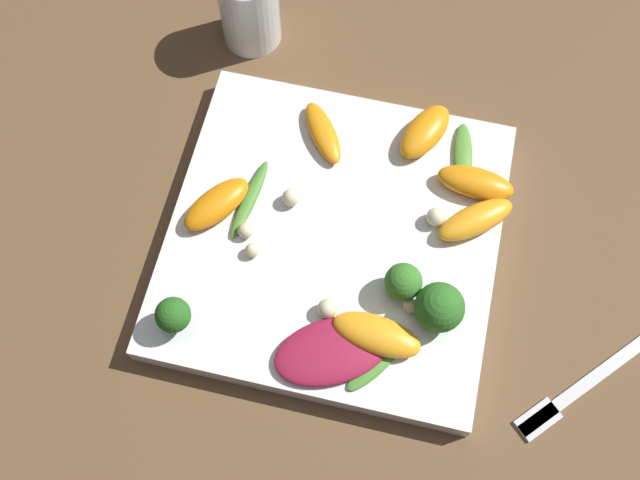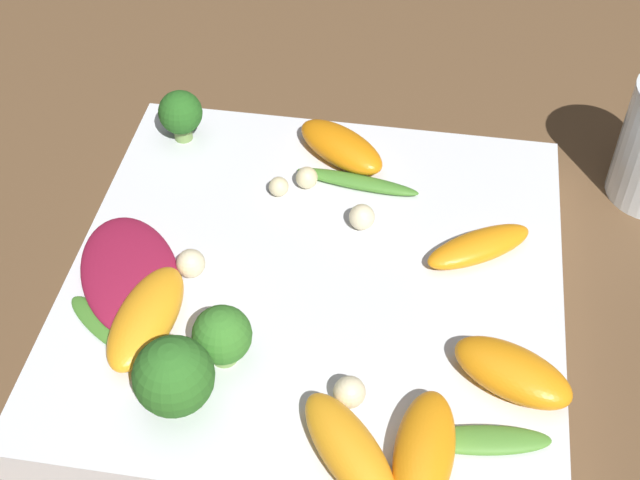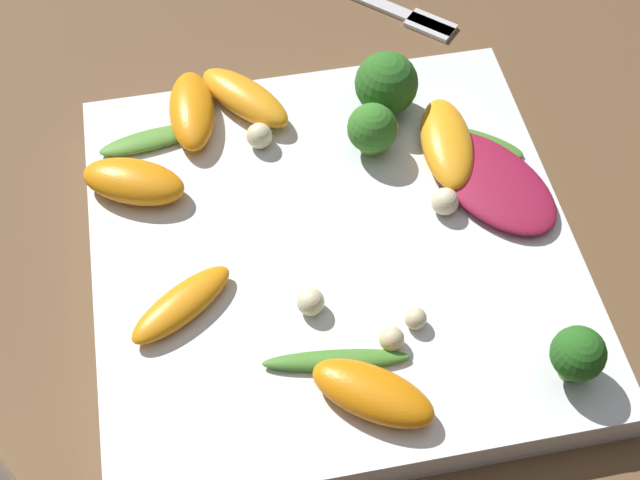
# 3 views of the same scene
# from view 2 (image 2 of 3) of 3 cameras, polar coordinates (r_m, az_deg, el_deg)

# --- Properties ---
(ground_plane) EXTENTS (2.40, 2.40, 0.00)m
(ground_plane) POSITION_cam_2_polar(r_m,az_deg,el_deg) (0.56, -0.29, -3.94)
(ground_plane) COLOR brown
(plate) EXTENTS (0.30, 0.30, 0.03)m
(plate) POSITION_cam_2_polar(r_m,az_deg,el_deg) (0.55, -0.30, -3.09)
(plate) COLOR white
(plate) RESTS_ON ground_plane
(radicchio_leaf_0) EXTENTS (0.12, 0.10, 0.01)m
(radicchio_leaf_0) POSITION_cam_2_polar(r_m,az_deg,el_deg) (0.55, -12.06, -2.17)
(radicchio_leaf_0) COLOR maroon
(radicchio_leaf_0) RESTS_ON plate
(orange_segment_0) EXTENTS (0.07, 0.08, 0.02)m
(orange_segment_0) POSITION_cam_2_polar(r_m,az_deg,el_deg) (0.62, 1.43, 5.99)
(orange_segment_0) COLOR orange
(orange_segment_0) RESTS_ON plate
(orange_segment_1) EXTENTS (0.08, 0.04, 0.02)m
(orange_segment_1) POSITION_cam_2_polar(r_m,az_deg,el_deg) (0.52, -11.06, -4.89)
(orange_segment_1) COLOR orange
(orange_segment_1) RESTS_ON plate
(orange_segment_2) EXTENTS (0.08, 0.07, 0.02)m
(orange_segment_2) POSITION_cam_2_polar(r_m,az_deg,el_deg) (0.46, 1.88, -13.28)
(orange_segment_2) COLOR orange
(orange_segment_2) RESTS_ON plate
(orange_segment_3) EXTENTS (0.06, 0.07, 0.01)m
(orange_segment_3) POSITION_cam_2_polar(r_m,az_deg,el_deg) (0.56, 10.13, -0.41)
(orange_segment_3) COLOR orange
(orange_segment_3) RESTS_ON plate
(orange_segment_4) EXTENTS (0.06, 0.08, 0.02)m
(orange_segment_4) POSITION_cam_2_polar(r_m,az_deg,el_deg) (0.50, 12.21, -8.27)
(orange_segment_4) COLOR orange
(orange_segment_4) RESTS_ON plate
(orange_segment_5) EXTENTS (0.07, 0.03, 0.02)m
(orange_segment_5) POSITION_cam_2_polar(r_m,az_deg,el_deg) (0.46, 6.70, -13.22)
(orange_segment_5) COLOR orange
(orange_segment_5) RESTS_ON plate
(broccoli_floret_0) EXTENTS (0.03, 0.03, 0.04)m
(broccoli_floret_0) POSITION_cam_2_polar(r_m,az_deg,el_deg) (0.49, -6.28, -6.12)
(broccoli_floret_0) COLOR #7A9E51
(broccoli_floret_0) RESTS_ON plate
(broccoli_floret_1) EXTENTS (0.04, 0.04, 0.05)m
(broccoli_floret_1) POSITION_cam_2_polar(r_m,az_deg,el_deg) (0.47, -9.34, -8.65)
(broccoli_floret_1) COLOR #84AD5B
(broccoli_floret_1) RESTS_ON plate
(broccoli_floret_2) EXTENTS (0.03, 0.03, 0.04)m
(broccoli_floret_2) POSITION_cam_2_polar(r_m,az_deg,el_deg) (0.63, -8.92, 7.99)
(broccoli_floret_2) COLOR #7A9E51
(broccoli_floret_2) RESTS_ON plate
(arugula_sprig_0) EXTENTS (0.05, 0.06, 0.01)m
(arugula_sprig_0) POSITION_cam_2_polar(r_m,az_deg,el_deg) (0.53, -13.61, -5.33)
(arugula_sprig_0) COLOR #47842D
(arugula_sprig_0) RESTS_ON plate
(arugula_sprig_1) EXTENTS (0.03, 0.07, 0.01)m
(arugula_sprig_1) POSITION_cam_2_polar(r_m,az_deg,el_deg) (0.48, 10.48, -12.48)
(arugula_sprig_1) COLOR #518E33
(arugula_sprig_1) RESTS_ON plate
(arugula_sprig_2) EXTENTS (0.02, 0.09, 0.01)m
(arugula_sprig_2) POSITION_cam_2_polar(r_m,az_deg,el_deg) (0.60, 2.40, 3.75)
(arugula_sprig_2) COLOR #47842D
(arugula_sprig_2) RESTS_ON plate
(macadamia_nut_0) EXTENTS (0.02, 0.02, 0.02)m
(macadamia_nut_0) POSITION_cam_2_polar(r_m,az_deg,el_deg) (0.54, -8.27, -1.49)
(macadamia_nut_0) COLOR beige
(macadamia_nut_0) RESTS_ON plate
(macadamia_nut_1) EXTENTS (0.02, 0.02, 0.02)m
(macadamia_nut_1) POSITION_cam_2_polar(r_m,az_deg,el_deg) (0.48, 1.89, -9.70)
(macadamia_nut_1) COLOR beige
(macadamia_nut_1) RESTS_ON plate
(macadamia_nut_2) EXTENTS (0.01, 0.01, 0.01)m
(macadamia_nut_2) POSITION_cam_2_polar(r_m,az_deg,el_deg) (0.50, -8.14, -7.77)
(macadamia_nut_2) COLOR beige
(macadamia_nut_2) RESTS_ON plate
(macadamia_nut_3) EXTENTS (0.02, 0.02, 0.02)m
(macadamia_nut_3) POSITION_cam_2_polar(r_m,az_deg,el_deg) (0.57, 2.69, 1.48)
(macadamia_nut_3) COLOR beige
(macadamia_nut_3) RESTS_ON plate
(macadamia_nut_4) EXTENTS (0.01, 0.01, 0.01)m
(macadamia_nut_4) POSITION_cam_2_polar(r_m,az_deg,el_deg) (0.60, -0.85, 4.01)
(macadamia_nut_4) COLOR beige
(macadamia_nut_4) RESTS_ON plate
(macadamia_nut_5) EXTENTS (0.01, 0.01, 0.01)m
(macadamia_nut_5) POSITION_cam_2_polar(r_m,az_deg,el_deg) (0.59, -2.66, 3.43)
(macadamia_nut_5) COLOR beige
(macadamia_nut_5) RESTS_ON plate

